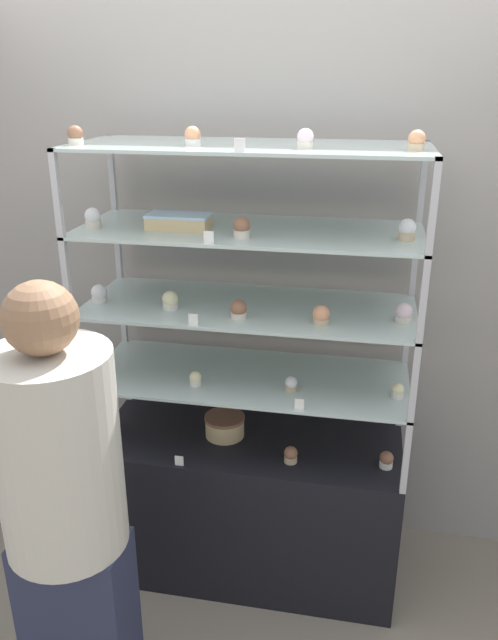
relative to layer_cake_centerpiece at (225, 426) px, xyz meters
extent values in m
plane|color=gray|center=(0.11, -0.02, -0.73)|extent=(20.00, 20.00, 0.00)
cube|color=gray|center=(0.11, 0.39, 0.57)|extent=(8.00, 0.05, 2.60)
cube|color=black|center=(0.11, -0.02, -0.39)|extent=(1.32, 0.53, 0.68)
cube|color=#B7B7BC|center=(-0.54, 0.24, 0.11)|extent=(0.02, 0.02, 0.31)
cube|color=#B7B7BC|center=(0.76, 0.24, 0.11)|extent=(0.02, 0.02, 0.31)
cube|color=#B7B7BC|center=(-0.54, -0.27, 0.11)|extent=(0.02, 0.02, 0.31)
cube|color=#B7B7BC|center=(0.76, -0.27, 0.11)|extent=(0.02, 0.02, 0.31)
cube|color=#B2C6C1|center=(0.11, -0.02, 0.26)|extent=(1.32, 0.53, 0.01)
cube|color=#B7B7BC|center=(-0.54, 0.24, 0.42)|extent=(0.02, 0.02, 0.31)
cube|color=#B7B7BC|center=(0.76, 0.24, 0.42)|extent=(0.02, 0.02, 0.31)
cube|color=#B7B7BC|center=(-0.54, -0.27, 0.42)|extent=(0.02, 0.02, 0.31)
cube|color=#B7B7BC|center=(0.76, -0.27, 0.42)|extent=(0.02, 0.02, 0.31)
cube|color=#B2C6C1|center=(0.11, -0.02, 0.57)|extent=(1.32, 0.53, 0.01)
cube|color=#B7B7BC|center=(-0.54, 0.24, 0.73)|extent=(0.02, 0.02, 0.31)
cube|color=#B7B7BC|center=(0.76, 0.24, 0.73)|extent=(0.02, 0.02, 0.31)
cube|color=#B7B7BC|center=(-0.54, -0.27, 0.73)|extent=(0.02, 0.02, 0.31)
cube|color=#B7B7BC|center=(0.76, -0.27, 0.73)|extent=(0.02, 0.02, 0.31)
cube|color=#B2C6C1|center=(0.11, -0.02, 0.88)|extent=(1.32, 0.53, 0.01)
cube|color=#B7B7BC|center=(-0.54, 0.24, 1.05)|extent=(0.02, 0.02, 0.31)
cube|color=#B7B7BC|center=(0.76, 0.24, 1.05)|extent=(0.02, 0.02, 0.31)
cube|color=#B7B7BC|center=(-0.54, -0.27, 1.05)|extent=(0.02, 0.02, 0.31)
cube|color=#B7B7BC|center=(0.76, -0.27, 1.05)|extent=(0.02, 0.02, 0.31)
cube|color=#B2C6C1|center=(0.11, -0.02, 1.20)|extent=(1.32, 0.53, 0.01)
cylinder|color=#DBBC84|center=(0.00, 0.00, -0.01)|extent=(0.17, 0.17, 0.08)
cylinder|color=#8C5B42|center=(0.00, 0.00, 0.04)|extent=(0.18, 0.18, 0.01)
cube|color=#DBBC84|center=(-0.15, -0.06, 0.91)|extent=(0.24, 0.13, 0.05)
cube|color=silver|center=(-0.15, -0.06, 0.94)|extent=(0.24, 0.13, 0.01)
cylinder|color=#CCB28C|center=(-0.50, -0.08, -0.03)|extent=(0.05, 0.05, 0.03)
sphere|color=#E5996B|center=(-0.50, -0.08, -0.01)|extent=(0.06, 0.06, 0.06)
cylinder|color=#CCB28C|center=(0.31, -0.15, -0.03)|extent=(0.05, 0.05, 0.03)
sphere|color=#8C5B42|center=(0.31, -0.15, -0.01)|extent=(0.06, 0.06, 0.06)
cylinder|color=white|center=(0.70, -0.11, -0.03)|extent=(0.05, 0.05, 0.03)
sphere|color=#8C5B42|center=(0.70, -0.11, -0.01)|extent=(0.06, 0.06, 0.06)
cube|color=white|center=(-0.13, -0.26, -0.03)|extent=(0.04, 0.00, 0.04)
cylinder|color=#CCB28C|center=(-0.50, -0.15, 0.28)|extent=(0.05, 0.05, 0.02)
sphere|color=silver|center=(-0.50, -0.15, 0.30)|extent=(0.05, 0.05, 0.05)
cylinder|color=white|center=(-0.09, -0.14, 0.28)|extent=(0.05, 0.05, 0.02)
sphere|color=#F4EAB2|center=(-0.09, -0.14, 0.30)|extent=(0.05, 0.05, 0.05)
cylinder|color=#CCB28C|center=(0.30, -0.11, 0.28)|extent=(0.05, 0.05, 0.02)
sphere|color=white|center=(0.30, -0.11, 0.30)|extent=(0.05, 0.05, 0.05)
cylinder|color=white|center=(0.72, -0.09, 0.28)|extent=(0.05, 0.05, 0.02)
sphere|color=#F4EAB2|center=(0.72, -0.09, 0.30)|extent=(0.05, 0.05, 0.05)
cube|color=white|center=(0.35, -0.26, 0.29)|extent=(0.04, 0.00, 0.04)
cylinder|color=white|center=(-0.50, -0.08, 0.59)|extent=(0.06, 0.06, 0.02)
sphere|color=white|center=(-0.50, -0.08, 0.62)|extent=(0.06, 0.06, 0.06)
cylinder|color=white|center=(-0.19, -0.11, 0.59)|extent=(0.06, 0.06, 0.02)
sphere|color=#F4EAB2|center=(-0.19, -0.11, 0.62)|extent=(0.06, 0.06, 0.06)
cylinder|color=beige|center=(0.10, -0.16, 0.59)|extent=(0.06, 0.06, 0.02)
sphere|color=#8C5B42|center=(0.10, -0.16, 0.62)|extent=(0.06, 0.06, 0.06)
cylinder|color=#CCB28C|center=(0.41, -0.16, 0.59)|extent=(0.06, 0.06, 0.02)
sphere|color=#E5996B|center=(0.41, -0.16, 0.62)|extent=(0.06, 0.06, 0.06)
cylinder|color=beige|center=(0.71, -0.08, 0.59)|extent=(0.06, 0.06, 0.02)
sphere|color=silver|center=(0.71, -0.08, 0.62)|extent=(0.06, 0.06, 0.06)
cube|color=white|center=(-0.05, -0.26, 0.60)|extent=(0.04, 0.00, 0.04)
cylinder|color=beige|center=(-0.48, -0.11, 0.90)|extent=(0.06, 0.06, 0.03)
sphere|color=white|center=(-0.48, -0.11, 0.94)|extent=(0.06, 0.06, 0.06)
cylinder|color=beige|center=(0.11, -0.16, 0.90)|extent=(0.06, 0.06, 0.03)
sphere|color=#8C5B42|center=(0.11, -0.16, 0.94)|extent=(0.06, 0.06, 0.06)
cylinder|color=#CCB28C|center=(0.70, -0.08, 0.90)|extent=(0.06, 0.06, 0.03)
sphere|color=white|center=(0.70, -0.08, 0.94)|extent=(0.06, 0.06, 0.06)
cube|color=white|center=(0.02, -0.26, 0.91)|extent=(0.04, 0.00, 0.04)
cylinder|color=beige|center=(-0.50, -0.14, 1.22)|extent=(0.05, 0.05, 0.02)
sphere|color=#8C5B42|center=(-0.50, -0.14, 1.24)|extent=(0.06, 0.06, 0.06)
cylinder|color=white|center=(-0.08, -0.09, 1.22)|extent=(0.05, 0.05, 0.02)
sphere|color=#E5996B|center=(-0.08, -0.09, 1.24)|extent=(0.06, 0.06, 0.06)
cylinder|color=beige|center=(0.33, -0.11, 1.22)|extent=(0.05, 0.05, 0.02)
sphere|color=silver|center=(0.33, -0.11, 1.24)|extent=(0.06, 0.06, 0.06)
cylinder|color=#CCB28C|center=(0.70, -0.11, 1.22)|extent=(0.05, 0.05, 0.02)
sphere|color=#E5996B|center=(0.70, -0.11, 1.24)|extent=(0.06, 0.06, 0.06)
cube|color=white|center=(0.13, -0.26, 1.23)|extent=(0.04, 0.00, 0.04)
cube|color=#282D47|center=(-0.32, -0.84, -0.35)|extent=(0.37, 0.20, 0.77)
cylinder|color=beige|center=(-0.32, -0.84, 0.37)|extent=(0.38, 0.38, 0.67)
sphere|color=#936B4C|center=(-0.32, -0.84, 0.81)|extent=(0.22, 0.22, 0.22)
camera|label=1|loc=(0.55, -2.32, 1.44)|focal=35.00mm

